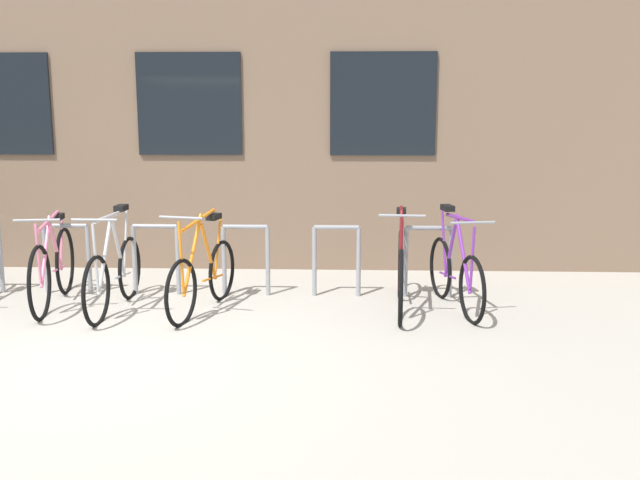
{
  "coord_description": "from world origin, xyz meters",
  "views": [
    {
      "loc": [
        1.97,
        -5.78,
        2.03
      ],
      "look_at": [
        1.69,
        1.6,
        0.68
      ],
      "focal_mm": 40.19,
      "sensor_mm": 36.0,
      "label": 1
    }
  ],
  "objects_px": {
    "bicycle_purple": "(455,273)",
    "bicycle_maroon": "(400,270)",
    "bicycle_silver": "(114,273)",
    "bicycle_pink": "(53,268)",
    "bicycle_orange": "(203,275)"
  },
  "relations": [
    {
      "from": "bicycle_silver",
      "to": "bicycle_pink",
      "type": "xyz_separation_m",
      "value": [
        -0.7,
        0.17,
        0.01
      ]
    },
    {
      "from": "bicycle_purple",
      "to": "bicycle_orange",
      "type": "bearing_deg",
      "value": -175.88
    },
    {
      "from": "bicycle_maroon",
      "to": "bicycle_orange",
      "type": "xyz_separation_m",
      "value": [
        -2.01,
        -0.15,
        -0.03
      ]
    },
    {
      "from": "bicycle_purple",
      "to": "bicycle_pink",
      "type": "xyz_separation_m",
      "value": [
        -4.2,
        -0.01,
        0.02
      ]
    },
    {
      "from": "bicycle_purple",
      "to": "bicycle_silver",
      "type": "relative_size",
      "value": 0.97
    },
    {
      "from": "bicycle_maroon",
      "to": "bicycle_purple",
      "type": "bearing_deg",
      "value": 3.69
    },
    {
      "from": "bicycle_silver",
      "to": "bicycle_orange",
      "type": "xyz_separation_m",
      "value": [
        0.91,
        -0.0,
        -0.01
      ]
    },
    {
      "from": "bicycle_purple",
      "to": "bicycle_pink",
      "type": "distance_m",
      "value": 4.2
    },
    {
      "from": "bicycle_purple",
      "to": "bicycle_orange",
      "type": "relative_size",
      "value": 1.01
    },
    {
      "from": "bicycle_maroon",
      "to": "bicycle_orange",
      "type": "bearing_deg",
      "value": -175.76
    },
    {
      "from": "bicycle_orange",
      "to": "bicycle_purple",
      "type": "bearing_deg",
      "value": 4.12
    },
    {
      "from": "bicycle_maroon",
      "to": "bicycle_pink",
      "type": "bearing_deg",
      "value": 179.6
    },
    {
      "from": "bicycle_silver",
      "to": "bicycle_maroon",
      "type": "relative_size",
      "value": 0.93
    },
    {
      "from": "bicycle_purple",
      "to": "bicycle_maroon",
      "type": "distance_m",
      "value": 0.57
    },
    {
      "from": "bicycle_maroon",
      "to": "bicycle_pink",
      "type": "relative_size",
      "value": 1.02
    }
  ]
}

